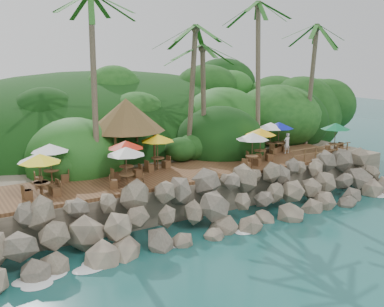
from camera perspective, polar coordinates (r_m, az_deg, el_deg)
ground at (r=26.50m, az=6.86°, el=-9.62°), size 140.00×140.00×0.00m
land_base at (r=39.41m, az=-7.59°, el=-0.65°), size 32.00×25.20×2.10m
jungle_hill at (r=46.44m, az=-11.31°, el=-0.10°), size 44.80×28.00×15.40m
seawall at (r=27.60m, az=4.35°, el=-6.11°), size 29.00×4.00×2.30m
terrace at (r=30.49m, az=0.00°, el=-2.20°), size 26.00×5.00×0.20m
jungle_foliage at (r=38.77m, az=-6.94°, el=-2.45°), size 44.00×16.00×12.00m
foam_line at (r=26.71m, az=6.46°, el=-9.36°), size 25.20×0.80×0.06m
palms at (r=32.16m, az=-1.47°, el=16.37°), size 34.33×6.84×12.52m
palapa at (r=31.46m, az=-8.19°, el=4.80°), size 5.27×5.27×4.60m
dining_clusters at (r=29.76m, az=-0.38°, el=1.56°), size 23.99×5.42×2.40m
railing at (r=34.51m, az=15.77°, el=0.26°), size 6.10×0.10×1.00m
waiter at (r=35.94m, az=11.70°, el=1.26°), size 0.60×0.40×1.60m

